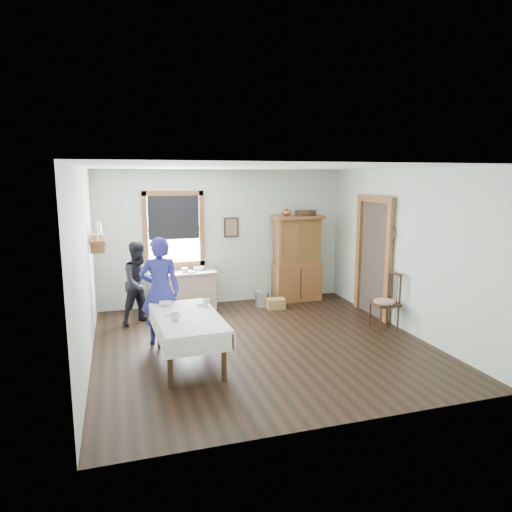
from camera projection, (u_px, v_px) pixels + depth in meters
name	position (u px, v px, depth m)	size (l,w,h in m)	color
room	(261.00, 258.00, 6.87)	(5.01, 5.01, 2.70)	black
window	(174.00, 226.00, 8.86)	(1.18, 0.07, 1.48)	white
doorway	(374.00, 253.00, 8.41)	(0.09, 1.14, 2.22)	#3F332D
wall_shelf	(98.00, 237.00, 7.60)	(0.24, 1.00, 0.44)	brown
framed_picture	(231.00, 227.00, 9.20)	(0.30, 0.04, 0.40)	#382413
rug_beater	(392.00, 226.00, 7.80)	(0.27, 0.27, 0.01)	black
work_counter	(182.00, 291.00, 8.86)	(1.30, 0.49, 0.74)	#CDB58E
china_hutch	(297.00, 258.00, 9.46)	(1.04, 0.49, 1.77)	brown
dining_table	(188.00, 339.00, 6.34)	(0.89, 1.68, 0.67)	silver
spindle_chair	(385.00, 301.00, 7.70)	(0.45, 0.45, 0.98)	#382413
pail	(262.00, 299.00, 9.13)	(0.27, 0.27, 0.29)	#A4A8AD
wicker_basket	(276.00, 304.00, 8.94)	(0.34, 0.24, 0.20)	#A37A4A
woman_blue	(160.00, 295.00, 7.00)	(0.57, 0.37, 1.55)	navy
figure_dark	(140.00, 286.00, 7.98)	(0.66, 0.51, 1.35)	black
table_cup_a	(175.00, 317.00, 6.06)	(0.13, 0.13, 0.10)	silver
table_cup_b	(206.00, 302.00, 6.74)	(0.11, 0.11, 0.10)	silver
table_bowl	(166.00, 304.00, 6.77)	(0.23, 0.23, 0.06)	silver
counter_book	(186.00, 272.00, 8.72)	(0.15, 0.20, 0.02)	brown
counter_bowl	(199.00, 268.00, 8.96)	(0.22, 0.22, 0.07)	silver
shelf_bowl	(98.00, 235.00, 7.61)	(0.22, 0.22, 0.05)	silver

